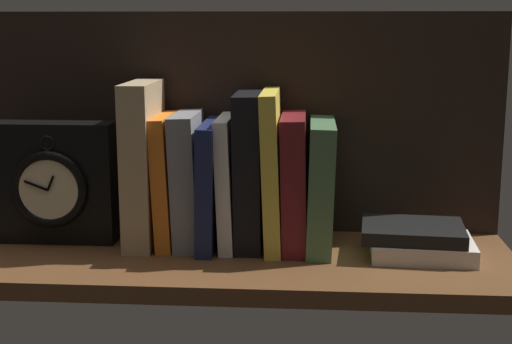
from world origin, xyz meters
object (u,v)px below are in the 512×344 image
at_px(book_white_catcher, 228,182).
at_px(book_tan_shortstories, 143,164).
at_px(framed_clock, 55,183).
at_px(book_orange_pandolfini, 167,180).
at_px(book_yellow_seinlanguage, 273,170).
at_px(book_navy_bierce, 211,184).
at_px(book_stack_side, 418,240).
at_px(book_gray_chess, 188,180).
at_px(book_maroon_dawkins, 294,182).
at_px(book_green_romantic, 320,185).
at_px(book_black_skeptic, 250,170).

bearing_deg(book_white_catcher, book_tan_shortstories, 180.00).
bearing_deg(book_white_catcher, framed_clock, -179.72).
distance_m(book_orange_pandolfini, book_yellow_seinlanguage, 0.16).
distance_m(book_tan_shortstories, framed_clock, 0.14).
relative_size(book_navy_bierce, book_stack_side, 1.13).
relative_size(book_tan_shortstories, book_gray_chess, 1.23).
height_order(book_navy_bierce, book_white_catcher, book_white_catcher).
relative_size(book_orange_pandolfini, framed_clock, 1.07).
bearing_deg(book_maroon_dawkins, book_yellow_seinlanguage, -180.00).
xyz_separation_m(book_navy_bierce, book_stack_side, (0.31, -0.03, -0.07)).
bearing_deg(book_yellow_seinlanguage, book_stack_side, -8.79).
xyz_separation_m(book_orange_pandolfini, book_navy_bierce, (0.07, 0.00, -0.01)).
distance_m(book_navy_bierce, book_stack_side, 0.32).
relative_size(book_green_romantic, book_stack_side, 1.14).
xyz_separation_m(book_yellow_seinlanguage, book_green_romantic, (0.07, 0.00, -0.02)).
xyz_separation_m(book_white_catcher, book_stack_side, (0.28, -0.03, -0.08)).
distance_m(book_yellow_seinlanguage, framed_clock, 0.33).
relative_size(book_orange_pandolfini, book_navy_bierce, 1.05).
xyz_separation_m(book_gray_chess, framed_clock, (-0.21, -0.00, -0.01)).
bearing_deg(book_navy_bierce, book_black_skeptic, 0.00).
xyz_separation_m(book_white_catcher, framed_clock, (-0.27, -0.00, -0.01)).
xyz_separation_m(book_gray_chess, book_maroon_dawkins, (0.16, 0.00, -0.00)).
bearing_deg(book_maroon_dawkins, book_gray_chess, 180.00).
height_order(book_white_catcher, book_maroon_dawkins, book_maroon_dawkins).
bearing_deg(book_white_catcher, book_gray_chess, 180.00).
xyz_separation_m(book_tan_shortstories, book_black_skeptic, (0.16, 0.00, -0.01)).
bearing_deg(book_white_catcher, book_maroon_dawkins, 0.00).
distance_m(book_yellow_seinlanguage, book_green_romantic, 0.07).
height_order(book_maroon_dawkins, book_stack_side, book_maroon_dawkins).
bearing_deg(book_black_skeptic, framed_clock, -179.75).
xyz_separation_m(book_navy_bierce, book_maroon_dawkins, (0.13, 0.00, 0.01)).
relative_size(book_tan_shortstories, framed_clock, 1.33).
height_order(book_tan_shortstories, book_green_romantic, book_tan_shortstories).
bearing_deg(book_navy_bierce, framed_clock, -179.69).
bearing_deg(book_gray_chess, book_black_skeptic, 0.00).
height_order(book_orange_pandolfini, book_green_romantic, book_orange_pandolfini).
bearing_deg(framed_clock, book_tan_shortstories, 0.54).
distance_m(book_yellow_seinlanguage, book_stack_side, 0.24).
bearing_deg(book_tan_shortstories, book_black_skeptic, 0.00).
distance_m(book_white_catcher, book_yellow_seinlanguage, 0.07).
relative_size(framed_clock, book_stack_side, 1.11).
relative_size(book_gray_chess, book_white_catcher, 1.02).
height_order(book_gray_chess, framed_clock, book_gray_chess).
height_order(book_green_romantic, book_stack_side, book_green_romantic).
height_order(book_white_catcher, book_black_skeptic, book_black_skeptic).
xyz_separation_m(book_navy_bierce, book_white_catcher, (0.03, 0.00, 0.00)).
bearing_deg(book_white_catcher, book_stack_side, -6.70).
xyz_separation_m(book_tan_shortstories, book_white_catcher, (0.13, 0.00, -0.03)).
distance_m(book_gray_chess, book_maroon_dawkins, 0.16).
relative_size(book_tan_shortstories, book_stack_side, 1.48).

